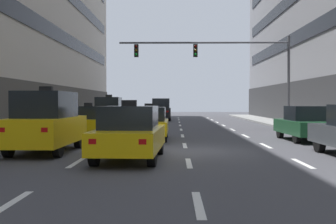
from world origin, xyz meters
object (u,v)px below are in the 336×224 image
car_driving_0 (161,110)px  taxi_driving_1 (126,112)px  car_parked_2 (305,124)px  taxi_driving_4 (46,122)px  taxi_driving_5 (109,112)px  taxi_driving_6 (89,121)px  traffic_signal_0 (226,60)px  taxi_driving_3 (130,133)px  taxi_driving_2 (149,124)px

car_driving_0 → taxi_driving_1: (-3.34, -0.91, -0.24)m
car_driving_0 → car_parked_2: 22.09m
car_driving_0 → taxi_driving_4: bearing=-97.4°
taxi_driving_5 → taxi_driving_6: size_ratio=1.04×
taxi_driving_4 → taxi_driving_6: taxi_driving_4 is taller
taxi_driving_5 → taxi_driving_6: (0.11, -7.47, -0.28)m
taxi_driving_6 → traffic_signal_0: 10.54m
taxi_driving_3 → taxi_driving_4: (-3.20, 1.90, 0.26)m
taxi_driving_6 → traffic_signal_0: traffic_signal_0 is taller
car_driving_0 → taxi_driving_5: size_ratio=0.99×
taxi_driving_3 → car_parked_2: size_ratio=1.05×
car_parked_2 → taxi_driving_6: bearing=167.1°
taxi_driving_1 → car_parked_2: taxi_driving_1 is taller
taxi_driving_2 → taxi_driving_6: size_ratio=0.97×
car_driving_0 → taxi_driving_4: size_ratio=0.98×
car_parked_2 → taxi_driving_5: bearing=137.3°
taxi_driving_3 → taxi_driving_2: bearing=88.5°
taxi_driving_2 → car_parked_2: size_ratio=0.96×
taxi_driving_6 → car_parked_2: (10.60, -2.43, 0.01)m
taxi_driving_1 → taxi_driving_2: size_ratio=1.06×
taxi_driving_5 → taxi_driving_6: taxi_driving_5 is taller
taxi_driving_5 → taxi_driving_3: bearing=-78.9°
taxi_driving_1 → taxi_driving_6: 17.48m
traffic_signal_0 → taxi_driving_2: bearing=-120.3°
taxi_driving_3 → taxi_driving_6: taxi_driving_3 is taller
taxi_driving_2 → taxi_driving_4: size_ratio=0.92×
taxi_driving_6 → car_parked_2: 10.88m
taxi_driving_4 → car_parked_2: taxi_driving_4 is taller
taxi_driving_3 → taxi_driving_1: bearing=97.0°
car_driving_0 → taxi_driving_2: car_driving_0 is taller
car_driving_0 → traffic_signal_0: bearing=-69.5°
taxi_driving_1 → taxi_driving_3: bearing=-83.0°
car_driving_0 → taxi_driving_4: taxi_driving_4 is taller
taxi_driving_3 → taxi_driving_4: size_ratio=1.01×
taxi_driving_2 → taxi_driving_3: bearing=-91.5°
car_driving_0 → taxi_driving_4: 25.71m
taxi_driving_1 → traffic_signal_0: bearing=-55.4°
taxi_driving_2 → taxi_driving_4: (-3.38, -5.02, 0.31)m
car_driving_0 → taxi_driving_1: 3.47m
taxi_driving_4 → taxi_driving_5: size_ratio=1.01×
taxi_driving_4 → taxi_driving_5: 14.57m
taxi_driving_6 → traffic_signal_0: size_ratio=0.38×
taxi_driving_4 → taxi_driving_1: bearing=90.1°
taxi_driving_2 → taxi_driving_5: bearing=109.7°
car_parked_2 → taxi_driving_3: bearing=-138.7°
taxi_driving_3 → car_parked_2: bearing=41.3°
taxi_driving_1 → taxi_driving_2: bearing=-80.1°
taxi_driving_1 → taxi_driving_3: 26.68m
taxi_driving_1 → taxi_driving_4: (0.03, -24.58, 0.27)m
taxi_driving_2 → taxi_driving_5: size_ratio=0.93×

